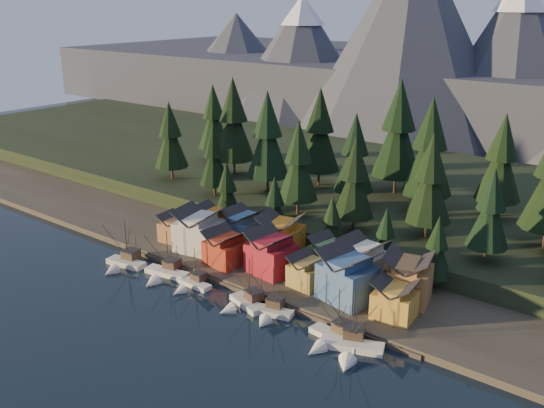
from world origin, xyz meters
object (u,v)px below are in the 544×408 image
Objects in this scene: boat_2 at (190,280)px; house_front_0 at (176,227)px; boat_3 at (243,298)px; house_back_0 at (213,221)px; boat_0 at (122,258)px; boat_4 at (270,306)px; boat_5 at (332,333)px; house_front_1 at (199,229)px; boat_1 at (163,268)px; house_back_1 at (243,226)px; boat_6 at (351,341)px.

boat_2 is 1.27× the size of house_front_0.
boat_3 is 1.30× the size of house_back_0.
boat_0 is at bearing -173.07° from boat_2.
boat_3 reaches higher than boat_4.
house_back_0 is at bearing 46.20° from house_front_0.
house_front_1 is at bearing 170.34° from boat_5.
boat_1 is 1.00× the size of house_front_1.
boat_4 is 0.94× the size of house_front_1.
boat_2 is 14.96m from boat_3.
house_back_1 is at bearing 157.47° from boat_5.
boat_6 reaches higher than boat_1.
boat_5 is (14.86, -0.76, -0.19)m from boat_4.
boat_3 is at bearing -43.88° from house_back_0.
house_back_1 is at bearing 131.29° from boat_6.
boat_4 reaches higher than house_front_0.
house_front_1 is 8.45m from house_back_0.
boat_4 is 1.20× the size of house_back_1.
boat_0 is 11.87m from boat_1.
house_front_1 reaches higher than boat_6.
boat_0 is at bearing -112.10° from house_back_0.
boat_5 is at bearing -17.21° from boat_4.
house_front_0 is (-41.17, 13.72, 3.05)m from boat_4.
boat_5 is at bearing -10.05° from boat_1.
boat_1 is at bearing 1.88° from boat_0.
house_front_1 reaches higher than house_front_0.
house_back_0 reaches higher than boat_4.
house_back_0 is 9.39m from house_back_1.
house_back_1 is (-40.89, 23.01, 4.36)m from boat_5.
house_front_1 is at bearing 88.67° from boat_1.
boat_4 is (6.77, 0.53, 0.01)m from boat_3.
boat_0 reaches higher than boat_4.
house_front_1 is 1.35× the size of house_back_0.
house_front_0 is 0.88× the size of house_back_0.
boat_2 is 0.82× the size of boat_5.
boat_0 reaches higher than boat_5.
boat_3 is at bearing -39.33° from house_front_1.
boat_3 reaches higher than boat_5.
boat_6 reaches higher than boat_5.
boat_1 is 1.28× the size of house_back_1.
house_front_0 is 0.83× the size of house_back_1.
house_back_1 reaches higher than boat_4.
house_back_1 is (-19.25, 22.77, 4.18)m from boat_3.
boat_3 is at bearing -27.94° from house_front_0.
boat_4 is at bearing -38.13° from house_back_1.
house_back_1 reaches higher than boat_5.
boat_6 is 51.34m from house_back_1.
house_back_0 is at bearing 65.86° from boat_0.
house_back_1 is at bearing 48.93° from boat_0.
boat_2 is 1.06× the size of house_back_1.
boat_4 is at bearing -176.11° from boat_5.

